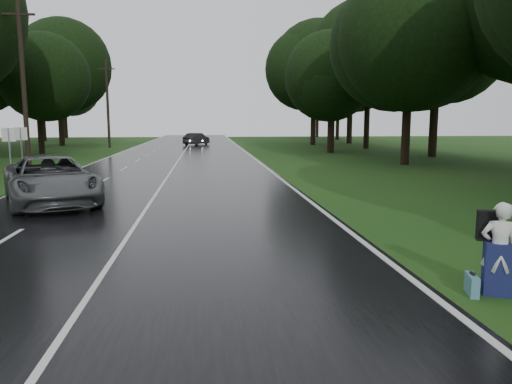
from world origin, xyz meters
The scene contains 16 objects.
ground centered at (0.00, 0.00, 0.00)m, with size 160.00×160.00×0.00m, color #204414.
road centered at (0.00, 20.00, 0.02)m, with size 12.00×140.00×0.04m, color black.
lane_center centered at (0.00, 20.00, 0.04)m, with size 0.12×140.00×0.01m, color silver.
grey_car centered at (-3.48, 7.45, 0.89)m, with size 2.82×6.12×1.70m, color #545759.
far_car centered at (0.97, 48.68, 0.77)m, with size 1.54×4.41×1.45m, color black.
hitchhiker centered at (6.95, -2.66, 0.75)m, with size 0.69×0.67×1.63m.
suitcase centered at (6.54, -2.63, 0.18)m, with size 0.14×0.49×0.35m, color teal.
utility_pole_mid centered at (-8.50, 19.74, 0.00)m, with size 1.80×0.28×10.00m, color black, non-canonical shape.
utility_pole_far centered at (-8.50, 44.34, 0.00)m, with size 1.80×0.28×9.45m, color black, non-canonical shape.
road_sign_a centered at (-7.20, 13.70, 0.00)m, with size 0.63×0.10×2.63m, color white, non-canonical shape.
road_sign_b centered at (-7.20, 15.19, 0.00)m, with size 0.63×0.10×2.64m, color white, non-canonical shape.
tree_left_e centered at (-12.76, 35.32, 0.00)m, with size 7.38×7.38×11.53m, color black, non-canonical shape.
tree_left_f centered at (-15.05, 49.68, 0.00)m, with size 10.06×10.06×15.72m, color black, non-canonical shape.
tree_right_d centered at (15.51, 21.24, 0.00)m, with size 9.01×9.01×14.08m, color black, non-canonical shape.
tree_right_e centered at (13.71, 34.02, 0.00)m, with size 7.51×7.51×11.73m, color black, non-canonical shape.
tree_right_f centered at (15.29, 48.46, 0.00)m, with size 10.29×10.29×16.08m, color black, non-canonical shape.
Camera 1 is at (2.01, -10.13, 2.98)m, focal length 33.68 mm.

